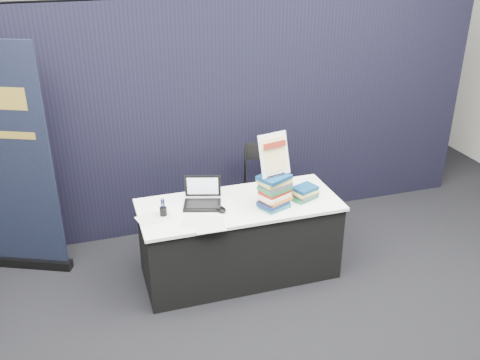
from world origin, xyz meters
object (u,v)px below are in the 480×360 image
laptop (201,198)px  book_stack_tall (274,192)px  pullup_banner (8,175)px  display_table (239,239)px  info_sign (274,155)px  stacking_chair (271,191)px  book_stack_short (305,192)px

laptop → book_stack_tall: bearing=-5.6°
laptop → pullup_banner: 1.75m
display_table → info_sign: bearing=-25.0°
book_stack_tall → pullup_banner: 2.40m
info_sign → display_table: bearing=142.3°
pullup_banner → stacking_chair: 2.48m
book_stack_tall → info_sign: bearing=90.0°
book_stack_short → pullup_banner: size_ratio=0.12×
book_stack_short → pullup_banner: 2.68m
display_table → book_stack_short: (0.59, -0.09, 0.44)m
stacking_chair → laptop: bearing=-134.6°
laptop → info_sign: (0.60, -0.22, 0.43)m
laptop → info_sign: info_sign is taller
display_table → pullup_banner: 2.17m
display_table → info_sign: (0.27, -0.13, 0.86)m
display_table → laptop: laptop is taller
info_sign → pullup_banner: pullup_banner is taller
display_table → book_stack_short: book_stack_short is taller
book_stack_tall → book_stack_short: (0.32, 0.07, -0.09)m
laptop → stacking_chair: bearing=43.4°
laptop → info_sign: 0.77m
laptop → info_sign: bearing=-3.0°
info_sign → book_stack_tall: bearing=-102.8°
display_table → laptop: bearing=164.7°
laptop → book_stack_tall: size_ratio=1.24×
display_table → book_stack_short: bearing=-8.5°
laptop → pullup_banner: pullup_banner is taller
info_sign → pullup_banner: bearing=145.6°
book_stack_tall → pullup_banner: (-2.22, 0.91, 0.06)m
info_sign → book_stack_short: bearing=-6.2°
pullup_banner → stacking_chair: size_ratio=2.14×
display_table → pullup_banner: (-1.95, 0.75, 0.59)m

